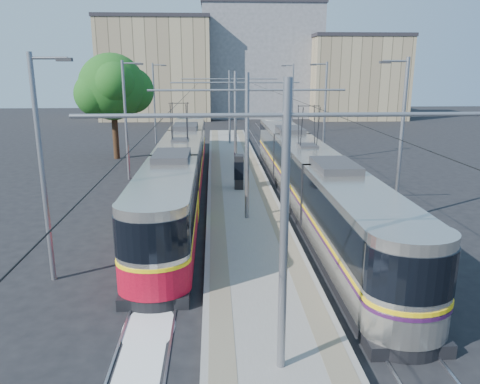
{
  "coord_description": "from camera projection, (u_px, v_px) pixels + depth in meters",
  "views": [
    {
      "loc": [
        -1.58,
        -14.07,
        7.47
      ],
      "look_at": [
        -0.33,
        8.06,
        1.6
      ],
      "focal_mm": 35.0,
      "sensor_mm": 36.0,
      "label": 1
    }
  ],
  "objects": [
    {
      "name": "building_centre",
      "position": [
        260.0,
        61.0,
        75.48
      ],
      "size": [
        18.36,
        14.28,
        17.15
      ],
      "color": "gray",
      "rests_on": "ground"
    },
    {
      "name": "street_lamps",
      "position": [
        235.0,
        114.0,
        34.78
      ],
      "size": [
        15.18,
        38.22,
        8.0
      ],
      "color": "gray",
      "rests_on": "ground"
    },
    {
      "name": "building_right",
      "position": [
        355.0,
        77.0,
        71.07
      ],
      "size": [
        14.28,
        10.2,
        12.32
      ],
      "color": "tan",
      "rests_on": "ground"
    },
    {
      "name": "building_left",
      "position": [
        157.0,
        69.0,
        71.05
      ],
      "size": [
        16.32,
        12.24,
        14.81
      ],
      "color": "tan",
      "rests_on": "ground"
    },
    {
      "name": "shelter",
      "position": [
        239.0,
        171.0,
        28.66
      ],
      "size": [
        0.66,
        0.98,
        2.07
      ],
      "rotation": [
        0.0,
        0.0,
        -0.09
      ],
      "color": "black",
      "rests_on": "platform"
    },
    {
      "name": "track_arrow",
      "position": [
        141.0,
        357.0,
        12.49
      ],
      "size": [
        1.2,
        5.0,
        0.01
      ],
      "primitive_type": "cube",
      "color": "silver",
      "rests_on": "ground"
    },
    {
      "name": "tactile_strip_left",
      "position": [
        216.0,
        177.0,
        31.83
      ],
      "size": [
        0.7,
        50.0,
        0.01
      ],
      "primitive_type": "cube",
      "color": "gray",
      "rests_on": "platform"
    },
    {
      "name": "tactile_strip_right",
      "position": [
        259.0,
        177.0,
        31.99
      ],
      "size": [
        0.7,
        50.0,
        0.01
      ],
      "primitive_type": "cube",
      "color": "gray",
      "rests_on": "platform"
    },
    {
      "name": "tram_left",
      "position": [
        181.0,
        167.0,
        28.33
      ],
      "size": [
        2.43,
        29.22,
        5.5
      ],
      "color": "black",
      "rests_on": "ground"
    },
    {
      "name": "platform",
      "position": [
        238.0,
        179.0,
        31.95
      ],
      "size": [
        4.0,
        50.0,
        0.3
      ],
      "primitive_type": "cube",
      "color": "gray",
      "rests_on": "ground"
    },
    {
      "name": "ground",
      "position": [
        264.0,
        300.0,
        15.58
      ],
      "size": [
        160.0,
        160.0,
        0.0
      ],
      "primitive_type": "plane",
      "color": "black",
      "rests_on": "ground"
    },
    {
      "name": "tram_right",
      "position": [
        306.0,
        172.0,
        26.27
      ],
      "size": [
        2.43,
        30.27,
        5.5
      ],
      "color": "black",
      "rests_on": "ground"
    },
    {
      "name": "tree",
      "position": [
        117.0,
        88.0,
        38.78
      ],
      "size": [
        6.01,
        5.55,
        8.73
      ],
      "color": "#382314",
      "rests_on": "ground"
    },
    {
      "name": "rails",
      "position": [
        238.0,
        181.0,
        31.99
      ],
      "size": [
        8.71,
        70.0,
        0.03
      ],
      "color": "gray",
      "rests_on": "ground"
    },
    {
      "name": "catenary",
      "position": [
        240.0,
        119.0,
        28.09
      ],
      "size": [
        9.2,
        70.0,
        7.0
      ],
      "color": "gray",
      "rests_on": "platform"
    }
  ]
}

